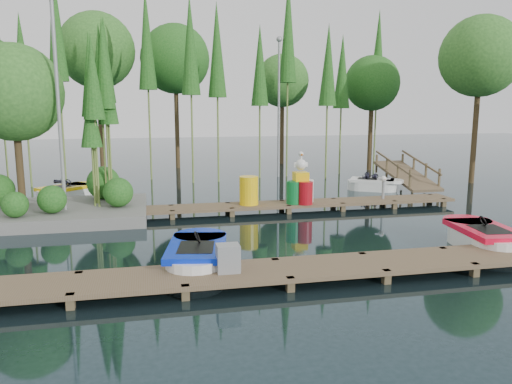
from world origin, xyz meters
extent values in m
plane|color=#1D3137|center=(0.00, 0.00, 0.00)|extent=(90.00, 90.00, 0.00)
cube|color=brown|center=(0.00, -4.50, 0.25)|extent=(18.00, 1.50, 0.10)
cube|color=brown|center=(-4.30, -5.13, 0.05)|extent=(0.16, 0.16, 0.50)
cube|color=brown|center=(-4.30, -3.87, 0.05)|extent=(0.16, 0.16, 0.50)
cube|color=brown|center=(-2.15, -5.13, 0.05)|extent=(0.16, 0.16, 0.50)
cube|color=brown|center=(-2.15, -3.87, 0.05)|extent=(0.16, 0.16, 0.50)
cube|color=brown|center=(0.00, -5.13, 0.05)|extent=(0.16, 0.16, 0.50)
cube|color=brown|center=(0.00, -3.87, 0.05)|extent=(0.16, 0.16, 0.50)
cube|color=brown|center=(2.15, -5.13, 0.05)|extent=(0.16, 0.16, 0.50)
cube|color=brown|center=(2.15, -3.87, 0.05)|extent=(0.16, 0.16, 0.50)
cube|color=brown|center=(4.30, -5.13, 0.05)|extent=(0.16, 0.16, 0.50)
cube|color=brown|center=(4.30, -3.87, 0.05)|extent=(0.16, 0.16, 0.50)
cube|color=brown|center=(1.00, 2.50, 0.25)|extent=(15.00, 1.20, 0.10)
cube|color=brown|center=(-6.10, 2.02, 0.05)|extent=(0.16, 0.16, 0.50)
cube|color=brown|center=(-6.10, 2.98, 0.05)|extent=(0.16, 0.16, 0.50)
cube|color=brown|center=(-4.07, 2.02, 0.05)|extent=(0.16, 0.16, 0.50)
cube|color=brown|center=(-4.07, 2.98, 0.05)|extent=(0.16, 0.16, 0.50)
cube|color=brown|center=(-2.04, 2.02, 0.05)|extent=(0.16, 0.16, 0.50)
cube|color=brown|center=(-2.04, 2.98, 0.05)|extent=(0.16, 0.16, 0.50)
cube|color=brown|center=(-0.01, 2.02, 0.05)|extent=(0.16, 0.16, 0.50)
cube|color=brown|center=(-0.01, 2.98, 0.05)|extent=(0.16, 0.16, 0.50)
cube|color=brown|center=(2.01, 2.02, 0.05)|extent=(0.16, 0.16, 0.50)
cube|color=brown|center=(2.01, 2.98, 0.05)|extent=(0.16, 0.16, 0.50)
cube|color=brown|center=(4.04, 2.02, 0.05)|extent=(0.16, 0.16, 0.50)
cube|color=brown|center=(4.04, 2.98, 0.05)|extent=(0.16, 0.16, 0.50)
cube|color=brown|center=(6.07, 2.02, 0.05)|extent=(0.16, 0.16, 0.50)
cube|color=brown|center=(6.07, 2.98, 0.05)|extent=(0.16, 0.16, 0.50)
cube|color=brown|center=(8.10, 2.02, 0.05)|extent=(0.16, 0.16, 0.50)
cube|color=brown|center=(8.10, 2.98, 0.05)|extent=(0.16, 0.16, 0.50)
cube|color=slate|center=(-6.00, 3.00, 0.18)|extent=(6.20, 4.20, 0.42)
sphere|color=#29651F|center=(-5.80, 2.00, 0.84)|extent=(0.90, 0.90, 0.90)
sphere|color=#29651F|center=(-4.40, 4.20, 0.99)|extent=(1.20, 1.20, 1.20)
sphere|color=#29651F|center=(-6.80, 1.60, 0.79)|extent=(0.80, 0.80, 0.80)
sphere|color=#29651F|center=(-3.80, 2.60, 0.89)|extent=(1.00, 1.00, 1.00)
cylinder|color=#42311C|center=(-7.00, 3.40, 2.00)|extent=(0.24, 0.24, 3.60)
sphere|color=#3A772A|center=(-7.00, 3.40, 4.20)|extent=(3.20, 3.20, 3.20)
cylinder|color=olive|center=(-4.25, 3.56, 2.97)|extent=(0.07, 0.07, 5.93)
cone|color=#29651F|center=(-4.25, 3.56, 5.04)|extent=(0.70, 0.70, 2.97)
cylinder|color=olive|center=(-4.57, 3.40, 2.83)|extent=(0.07, 0.07, 5.66)
cone|color=#29651F|center=(-4.57, 3.40, 4.81)|extent=(0.70, 0.70, 2.83)
cylinder|color=olive|center=(-4.07, 3.59, 2.61)|extent=(0.07, 0.07, 5.22)
cone|color=#29651F|center=(-4.07, 3.59, 4.44)|extent=(0.70, 0.70, 2.61)
cylinder|color=olive|center=(-4.44, 2.78, 2.76)|extent=(0.07, 0.07, 5.53)
cone|color=#29651F|center=(-4.44, 2.78, 4.70)|extent=(0.70, 0.70, 2.76)
cylinder|color=olive|center=(-4.59, 2.90, 2.01)|extent=(0.07, 0.07, 4.01)
cone|color=#29651F|center=(-4.59, 2.90, 3.41)|extent=(0.70, 0.70, 2.01)
cylinder|color=olive|center=(-4.13, 3.45, 3.05)|extent=(0.07, 0.07, 6.11)
cone|color=#29651F|center=(-4.13, 3.45, 5.19)|extent=(0.70, 0.70, 3.05)
cylinder|color=#42311C|center=(12.74, 6.90, 3.03)|extent=(0.26, 0.26, 6.06)
sphere|color=#3A772A|center=(12.74, 6.90, 6.06)|extent=(3.81, 3.81, 3.81)
cylinder|color=#42311C|center=(9.99, 12.65, 2.51)|extent=(0.26, 0.26, 5.02)
sphere|color=#29651F|center=(9.99, 12.65, 5.02)|extent=(3.16, 3.16, 3.16)
cylinder|color=#42311C|center=(5.74, 16.70, 2.65)|extent=(0.26, 0.26, 5.31)
sphere|color=#3A772A|center=(5.74, 16.70, 5.31)|extent=(3.34, 3.34, 3.34)
cylinder|color=#42311C|center=(-1.00, 16.03, 3.23)|extent=(0.26, 0.26, 6.46)
sphere|color=#29651F|center=(-1.00, 16.03, 6.46)|extent=(4.06, 4.06, 4.06)
cylinder|color=#42311C|center=(-5.41, 16.00, 3.43)|extent=(0.26, 0.26, 6.85)
sphere|color=#3A772A|center=(-5.41, 16.00, 6.85)|extent=(4.31, 4.31, 4.31)
cylinder|color=olive|center=(-9.73, 12.48, 4.18)|extent=(0.09, 0.09, 8.36)
cylinder|color=olive|center=(-8.16, 10.23, 3.74)|extent=(0.09, 0.09, 7.48)
cone|color=#29651F|center=(-8.16, 10.23, 5.83)|extent=(0.90, 0.90, 4.11)
cylinder|color=olive|center=(-6.71, 10.82, 4.83)|extent=(0.09, 0.09, 9.66)
cone|color=#29651F|center=(-6.71, 10.82, 7.54)|extent=(0.90, 0.90, 5.31)
cylinder|color=olive|center=(-4.68, 11.83, 3.85)|extent=(0.09, 0.09, 7.69)
cone|color=#29651F|center=(-4.68, 11.83, 6.00)|extent=(0.90, 0.90, 4.23)
cylinder|color=olive|center=(-2.63, 11.48, 4.49)|extent=(0.09, 0.09, 8.99)
cone|color=#29651F|center=(-2.63, 11.48, 7.01)|extent=(0.90, 0.90, 4.94)
cylinder|color=olive|center=(-0.63, 9.87, 4.22)|extent=(0.09, 0.09, 8.44)
cone|color=#29651F|center=(-0.63, 9.87, 6.58)|extent=(0.90, 0.90, 4.64)
cylinder|color=olive|center=(0.65, 10.00, 4.11)|extent=(0.09, 0.09, 8.22)
cone|color=#29651F|center=(0.65, 10.00, 6.41)|extent=(0.90, 0.90, 4.52)
cylinder|color=olive|center=(2.96, 10.87, 3.70)|extent=(0.09, 0.09, 7.41)
cone|color=#29651F|center=(2.96, 10.87, 5.78)|extent=(0.90, 0.90, 4.07)
cylinder|color=olive|center=(4.49, 11.10, 4.89)|extent=(0.09, 0.09, 9.77)
cone|color=#29651F|center=(4.49, 11.10, 7.62)|extent=(0.90, 0.90, 5.38)
cylinder|color=olive|center=(6.24, 9.83, 3.70)|extent=(0.09, 0.09, 7.40)
cone|color=#29651F|center=(6.24, 9.83, 5.77)|extent=(0.90, 0.90, 4.07)
cylinder|color=olive|center=(7.63, 11.42, 3.57)|extent=(0.09, 0.09, 7.14)
cone|color=#29651F|center=(7.63, 11.42, 5.57)|extent=(0.90, 0.90, 3.93)
cylinder|color=olive|center=(10.17, 12.43, 4.31)|extent=(0.09, 0.09, 8.61)
cone|color=#29651F|center=(10.17, 12.43, 6.72)|extent=(0.90, 0.90, 4.74)
cylinder|color=gray|center=(-5.50, 2.50, 3.50)|extent=(0.12, 0.12, 7.00)
cylinder|color=gray|center=(4.00, 11.00, 3.50)|extent=(0.12, 0.12, 7.00)
sphere|color=gray|center=(4.00, 11.00, 7.10)|extent=(0.30, 0.30, 0.30)
cube|color=brown|center=(9.00, 6.50, 0.55)|extent=(1.50, 3.94, 0.95)
cube|color=brown|center=(8.30, 4.90, 0.59)|extent=(0.08, 0.08, 0.90)
cube|color=brown|center=(8.30, 6.00, 0.70)|extent=(0.08, 0.08, 0.90)
cube|color=brown|center=(8.30, 7.10, 0.81)|extent=(0.08, 0.08, 0.90)
cube|color=brown|center=(8.30, 8.20, 0.92)|extent=(0.08, 0.08, 0.90)
cube|color=brown|center=(8.30, 6.50, 1.15)|extent=(0.06, 3.54, 0.83)
cube|color=brown|center=(9.70, 4.90, 0.59)|extent=(0.08, 0.08, 0.90)
cube|color=brown|center=(9.70, 6.00, 0.70)|extent=(0.08, 0.08, 0.90)
cube|color=brown|center=(9.70, 7.10, 0.81)|extent=(0.08, 0.08, 0.90)
cube|color=brown|center=(9.70, 8.20, 0.92)|extent=(0.08, 0.08, 0.90)
cube|color=brown|center=(9.70, 6.50, 1.15)|extent=(0.06, 3.54, 0.83)
cube|color=white|center=(-1.74, -3.36, 0.21)|extent=(1.50, 1.50, 0.59)
cylinder|color=white|center=(-1.63, -2.72, 0.21)|extent=(1.49, 1.49, 0.59)
cylinder|color=white|center=(-1.86, -4.00, 0.21)|extent=(1.49, 1.49, 0.59)
cube|color=#0726C7|center=(-1.74, -3.36, 0.54)|extent=(1.69, 2.43, 0.15)
cylinder|color=#0726C7|center=(-1.57, -2.43, 0.54)|extent=(1.52, 1.52, 0.15)
cube|color=black|center=(-1.78, -3.57, 0.58)|extent=(0.97, 1.18, 0.06)
torus|color=black|center=(-1.71, -3.20, 0.75)|extent=(0.21, 0.32, 0.28)
cube|color=white|center=(5.89, -3.32, 0.21)|extent=(1.42, 1.43, 0.59)
cylinder|color=white|center=(5.96, -2.68, 0.21)|extent=(1.42, 1.42, 0.59)
cylinder|color=white|center=(5.81, -3.97, 0.21)|extent=(1.42, 1.42, 0.59)
cube|color=red|center=(5.89, -3.32, 0.53)|extent=(1.55, 2.36, 0.15)
cylinder|color=red|center=(5.99, -2.39, 0.53)|extent=(1.45, 1.45, 0.15)
cube|color=black|center=(5.86, -3.54, 0.58)|extent=(0.91, 1.14, 0.06)
torus|color=black|center=(5.90, -3.17, 0.75)|extent=(0.19, 0.31, 0.28)
cube|color=white|center=(-6.11, 6.60, 0.19)|extent=(1.66, 1.65, 0.53)
cylinder|color=white|center=(-5.69, 7.00, 0.19)|extent=(1.65, 1.65, 0.53)
cylinder|color=white|center=(-6.53, 6.19, 0.19)|extent=(1.65, 1.65, 0.53)
cube|color=yellow|center=(-6.11, 6.60, 0.49)|extent=(2.29, 2.26, 0.14)
cylinder|color=yellow|center=(-5.49, 7.19, 0.49)|extent=(1.68, 1.68, 0.14)
cube|color=black|center=(-6.25, 6.46, 0.53)|extent=(1.19, 1.19, 0.06)
torus|color=black|center=(-6.00, 6.70, 0.68)|extent=(0.29, 0.29, 0.26)
imported|color=#1E1E2D|center=(-6.29, 6.43, 0.77)|extent=(0.52, 0.52, 0.95)
cube|color=white|center=(7.05, 5.99, 0.18)|extent=(1.50, 1.50, 0.50)
cylinder|color=white|center=(7.52, 5.71, 0.18)|extent=(1.49, 1.49, 0.50)
cylinder|color=white|center=(6.58, 6.27, 0.18)|extent=(1.49, 1.49, 0.50)
cube|color=white|center=(7.05, 5.99, 0.45)|extent=(2.20, 1.92, 0.13)
cylinder|color=white|center=(7.74, 5.59, 0.45)|extent=(1.52, 1.52, 0.13)
cube|color=black|center=(6.89, 6.08, 0.50)|extent=(1.12, 1.04, 0.05)
torus|color=black|center=(7.17, 5.92, 0.64)|extent=(0.29, 0.24, 0.24)
imported|color=#1E1E2D|center=(6.85, 6.11, 0.68)|extent=(0.45, 0.42, 0.82)
imported|color=#1E1E2D|center=(7.29, 6.22, 0.63)|extent=(0.35, 0.32, 0.62)
cube|color=gray|center=(-1.19, -4.50, 0.60)|extent=(0.48, 0.41, 0.59)
cylinder|color=yellow|center=(0.67, 2.50, 0.80)|extent=(0.67, 0.67, 1.01)
cylinder|color=#0C6F2D|center=(2.29, 2.31, 0.70)|extent=(0.54, 0.54, 0.81)
cylinder|color=silver|center=(2.83, 2.58, 0.70)|extent=(0.54, 0.54, 0.81)
cylinder|color=#A30B14|center=(2.65, 2.13, 0.70)|extent=(0.54, 0.54, 0.81)
cube|color=yellow|center=(2.56, 2.40, 1.27)|extent=(0.49, 0.49, 0.31)
sphere|color=white|center=(2.56, 2.40, 1.69)|extent=(0.40, 0.40, 0.40)
cylinder|color=white|center=(2.56, 2.40, 1.92)|extent=(0.09, 0.09, 0.27)
sphere|color=white|center=(2.56, 2.40, 2.07)|extent=(0.18, 0.18, 0.18)
cone|color=orange|center=(2.56, 2.22, 2.05)|extent=(0.09, 0.27, 0.09)
cube|color=white|center=(2.56, 2.40, 1.69)|extent=(0.49, 0.05, 0.16)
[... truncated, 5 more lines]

